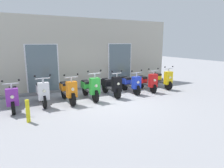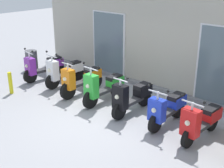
{
  "view_description": "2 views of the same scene",
  "coord_description": "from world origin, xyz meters",
  "px_view_note": "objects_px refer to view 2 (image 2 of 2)",
  "views": [
    {
      "loc": [
        -3.83,
        -6.94,
        2.41
      ],
      "look_at": [
        0.4,
        0.62,
        0.58
      ],
      "focal_mm": 32.62,
      "sensor_mm": 36.0,
      "label": 1
    },
    {
      "loc": [
        4.98,
        -5.1,
        3.69
      ],
      "look_at": [
        -0.22,
        0.79,
        0.66
      ],
      "focal_mm": 48.26,
      "sensor_mm": 36.0,
      "label": 2
    }
  ],
  "objects_px": {
    "trash_bin": "(32,60)",
    "scooter_green": "(103,87)",
    "scooter_black": "(132,97)",
    "scooter_blue": "(167,108)",
    "scooter_white": "(64,71)",
    "curb_bollard": "(11,83)",
    "scooter_orange": "(81,80)",
    "scooter_red": "(201,121)",
    "scooter_purple": "(44,67)"
  },
  "relations": [
    {
      "from": "scooter_blue",
      "to": "scooter_orange",
      "type": "bearing_deg",
      "value": -179.24
    },
    {
      "from": "scooter_red",
      "to": "scooter_green",
      "type": "bearing_deg",
      "value": 179.62
    },
    {
      "from": "scooter_orange",
      "to": "scooter_black",
      "type": "bearing_deg",
      "value": -0.26
    },
    {
      "from": "scooter_white",
      "to": "scooter_purple",
      "type": "bearing_deg",
      "value": -175.68
    },
    {
      "from": "scooter_orange",
      "to": "scooter_green",
      "type": "xyz_separation_m",
      "value": [
        0.96,
        -0.02,
        0.02
      ]
    },
    {
      "from": "scooter_red",
      "to": "scooter_blue",
      "type": "bearing_deg",
      "value": 174.76
    },
    {
      "from": "scooter_green",
      "to": "scooter_white",
      "type": "bearing_deg",
      "value": 175.54
    },
    {
      "from": "scooter_black",
      "to": "scooter_white",
      "type": "bearing_deg",
      "value": 177.39
    },
    {
      "from": "scooter_green",
      "to": "scooter_black",
      "type": "xyz_separation_m",
      "value": [
        1.03,
        0.02,
        -0.02
      ]
    },
    {
      "from": "scooter_purple",
      "to": "scooter_black",
      "type": "xyz_separation_m",
      "value": [
        3.97,
        -0.06,
        0.01
      ]
    },
    {
      "from": "scooter_purple",
      "to": "scooter_red",
      "type": "xyz_separation_m",
      "value": [
        5.99,
        -0.09,
        -0.0
      ]
    },
    {
      "from": "scooter_white",
      "to": "scooter_black",
      "type": "relative_size",
      "value": 0.98
    },
    {
      "from": "scooter_white",
      "to": "scooter_blue",
      "type": "relative_size",
      "value": 1.03
    },
    {
      "from": "trash_bin",
      "to": "scooter_purple",
      "type": "bearing_deg",
      "value": -15.28
    },
    {
      "from": "scooter_green",
      "to": "scooter_black",
      "type": "height_order",
      "value": "scooter_green"
    },
    {
      "from": "scooter_purple",
      "to": "scooter_orange",
      "type": "bearing_deg",
      "value": -1.41
    },
    {
      "from": "trash_bin",
      "to": "scooter_white",
      "type": "bearing_deg",
      "value": -6.58
    },
    {
      "from": "scooter_white",
      "to": "curb_bollard",
      "type": "height_order",
      "value": "scooter_white"
    },
    {
      "from": "scooter_white",
      "to": "scooter_green",
      "type": "bearing_deg",
      "value": -4.46
    },
    {
      "from": "scooter_white",
      "to": "scooter_orange",
      "type": "xyz_separation_m",
      "value": [
        0.97,
        -0.13,
        -0.03
      ]
    },
    {
      "from": "scooter_blue",
      "to": "scooter_black",
      "type": "bearing_deg",
      "value": -177.36
    },
    {
      "from": "scooter_black",
      "to": "scooter_blue",
      "type": "relative_size",
      "value": 1.05
    },
    {
      "from": "trash_bin",
      "to": "curb_bollard",
      "type": "relative_size",
      "value": 1.08
    },
    {
      "from": "scooter_white",
      "to": "curb_bollard",
      "type": "relative_size",
      "value": 2.23
    },
    {
      "from": "scooter_purple",
      "to": "trash_bin",
      "type": "relative_size",
      "value": 2.16
    },
    {
      "from": "scooter_blue",
      "to": "trash_bin",
      "type": "bearing_deg",
      "value": 176.86
    },
    {
      "from": "trash_bin",
      "to": "scooter_green",
      "type": "bearing_deg",
      "value": -5.61
    },
    {
      "from": "scooter_purple",
      "to": "scooter_black",
      "type": "relative_size",
      "value": 1.02
    },
    {
      "from": "scooter_white",
      "to": "scooter_orange",
      "type": "distance_m",
      "value": 0.98
    },
    {
      "from": "scooter_orange",
      "to": "trash_bin",
      "type": "height_order",
      "value": "scooter_orange"
    },
    {
      "from": "scooter_orange",
      "to": "curb_bollard",
      "type": "relative_size",
      "value": 2.42
    },
    {
      "from": "scooter_orange",
      "to": "trash_bin",
      "type": "relative_size",
      "value": 2.23
    },
    {
      "from": "scooter_purple",
      "to": "curb_bollard",
      "type": "height_order",
      "value": "scooter_purple"
    },
    {
      "from": "scooter_blue",
      "to": "curb_bollard",
      "type": "distance_m",
      "value": 4.98
    },
    {
      "from": "scooter_green",
      "to": "scooter_red",
      "type": "distance_m",
      "value": 3.04
    },
    {
      "from": "scooter_orange",
      "to": "trash_bin",
      "type": "xyz_separation_m",
      "value": [
        -3.22,
        0.39,
        -0.09
      ]
    },
    {
      "from": "scooter_white",
      "to": "scooter_green",
      "type": "relative_size",
      "value": 0.94
    },
    {
      "from": "scooter_green",
      "to": "curb_bollard",
      "type": "xyz_separation_m",
      "value": [
        -2.65,
        -1.42,
        -0.14
      ]
    },
    {
      "from": "scooter_blue",
      "to": "scooter_red",
      "type": "height_order",
      "value": "scooter_red"
    },
    {
      "from": "scooter_purple",
      "to": "scooter_white",
      "type": "distance_m",
      "value": 1.02
    },
    {
      "from": "scooter_green",
      "to": "scooter_red",
      "type": "xyz_separation_m",
      "value": [
        3.04,
        -0.02,
        -0.03
      ]
    },
    {
      "from": "scooter_orange",
      "to": "scooter_green",
      "type": "distance_m",
      "value": 0.96
    },
    {
      "from": "scooter_purple",
      "to": "scooter_white",
      "type": "bearing_deg",
      "value": 4.32
    },
    {
      "from": "scooter_purple",
      "to": "scooter_blue",
      "type": "distance_m",
      "value": 5.05
    },
    {
      "from": "scooter_blue",
      "to": "scooter_white",
      "type": "bearing_deg",
      "value": 178.79
    },
    {
      "from": "scooter_green",
      "to": "scooter_blue",
      "type": "xyz_separation_m",
      "value": [
        2.1,
        0.07,
        -0.04
      ]
    },
    {
      "from": "scooter_black",
      "to": "scooter_blue",
      "type": "height_order",
      "value": "scooter_black"
    },
    {
      "from": "trash_bin",
      "to": "curb_bollard",
      "type": "height_order",
      "value": "trash_bin"
    },
    {
      "from": "scooter_purple",
      "to": "scooter_red",
      "type": "bearing_deg",
      "value": -0.9
    },
    {
      "from": "scooter_green",
      "to": "scooter_red",
      "type": "bearing_deg",
      "value": -0.38
    }
  ]
}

